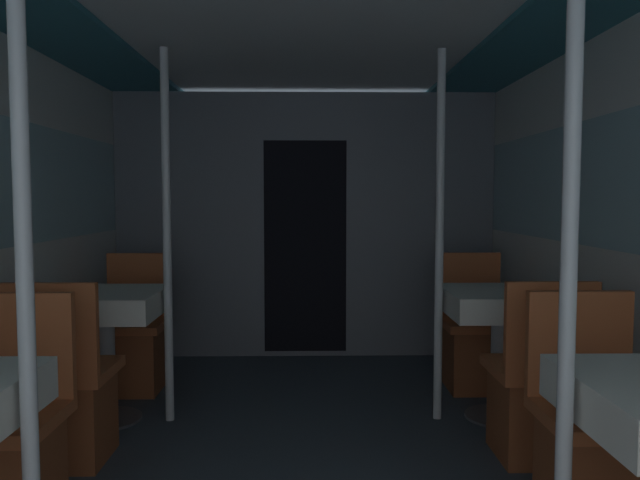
{
  "coord_description": "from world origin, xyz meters",
  "views": [
    {
      "loc": [
        0.03,
        -0.82,
        1.25
      ],
      "look_at": [
        0.09,
        2.61,
        1.01
      ],
      "focal_mm": 35.0,
      "sensor_mm": 36.0,
      "label": 1
    }
  ],
  "objects_px": {
    "support_pole_left_0": "(25,278)",
    "chair_right_far_0": "(595,454)",
    "support_pole_right_1": "(439,237)",
    "chair_left_near_1": "(67,404)",
    "chair_left_far_0": "(3,459)",
    "chair_right_near_1": "(536,401)",
    "support_pole_right_0": "(568,276)",
    "support_pole_left_1": "(167,237)",
    "chair_right_far_1": "(474,346)",
    "dining_table_left_1": "(104,313)",
    "chair_left_far_1": "(133,347)",
    "dining_table_right_1": "(501,311)"
  },
  "relations": [
    {
      "from": "support_pole_left_0",
      "to": "chair_right_far_0",
      "type": "height_order",
      "value": "support_pole_left_0"
    },
    {
      "from": "chair_right_far_0",
      "to": "support_pole_right_1",
      "type": "distance_m",
      "value": 1.43
    },
    {
      "from": "chair_left_near_1",
      "to": "chair_right_far_0",
      "type": "distance_m",
      "value": 2.3
    },
    {
      "from": "support_pole_left_0",
      "to": "chair_left_near_1",
      "type": "xyz_separation_m",
      "value": [
        -0.35,
        1.17,
        -0.75
      ]
    },
    {
      "from": "chair_left_far_0",
      "to": "chair_right_near_1",
      "type": "bearing_deg",
      "value": -164.48
    },
    {
      "from": "chair_left_far_0",
      "to": "chair_right_near_1",
      "type": "xyz_separation_m",
      "value": [
        2.22,
        0.62,
        0.0
      ]
    },
    {
      "from": "chair_left_far_0",
      "to": "support_pole_right_0",
      "type": "relative_size",
      "value": 0.43
    },
    {
      "from": "support_pole_left_0",
      "to": "support_pole_left_1",
      "type": "xyz_separation_m",
      "value": [
        0.0,
        1.72,
        0.0
      ]
    },
    {
      "from": "chair_right_far_0",
      "to": "chair_right_far_1",
      "type": "bearing_deg",
      "value": -90.0
    },
    {
      "from": "support_pole_right_1",
      "to": "chair_right_near_1",
      "type": "bearing_deg",
      "value": -57.39
    },
    {
      "from": "chair_right_far_0",
      "to": "support_pole_right_0",
      "type": "xyz_separation_m",
      "value": [
        -0.35,
        -0.55,
        0.75
      ]
    },
    {
      "from": "dining_table_left_1",
      "to": "support_pole_right_0",
      "type": "relative_size",
      "value": 0.35
    },
    {
      "from": "support_pole_right_1",
      "to": "support_pole_right_0",
      "type": "bearing_deg",
      "value": -90.0
    },
    {
      "from": "chair_left_near_1",
      "to": "support_pole_left_1",
      "type": "bearing_deg",
      "value": 57.39
    },
    {
      "from": "chair_left_near_1",
      "to": "chair_right_far_0",
      "type": "relative_size",
      "value": 1.0
    },
    {
      "from": "chair_right_far_1",
      "to": "support_pole_right_0",
      "type": "bearing_deg",
      "value": 81.15
    },
    {
      "from": "chair_left_far_1",
      "to": "support_pole_right_1",
      "type": "height_order",
      "value": "support_pole_right_1"
    },
    {
      "from": "support_pole_left_0",
      "to": "support_pole_left_1",
      "type": "relative_size",
      "value": 1.0
    },
    {
      "from": "chair_right_far_1",
      "to": "support_pole_right_1",
      "type": "xyz_separation_m",
      "value": [
        -0.35,
        -0.55,
        0.75
      ]
    },
    {
      "from": "support_pole_left_1",
      "to": "support_pole_right_0",
      "type": "height_order",
      "value": "same"
    },
    {
      "from": "chair_left_far_0",
      "to": "support_pole_left_1",
      "type": "height_order",
      "value": "support_pole_left_1"
    },
    {
      "from": "chair_right_near_1",
      "to": "support_pole_right_1",
      "type": "distance_m",
      "value": 1.0
    },
    {
      "from": "chair_left_near_1",
      "to": "chair_right_far_1",
      "type": "bearing_deg",
      "value": 26.55
    },
    {
      "from": "chair_left_far_0",
      "to": "support_pole_left_0",
      "type": "relative_size",
      "value": 0.43
    },
    {
      "from": "dining_table_left_1",
      "to": "support_pole_right_0",
      "type": "height_order",
      "value": "support_pole_right_0"
    },
    {
      "from": "chair_left_far_0",
      "to": "chair_left_far_1",
      "type": "height_order",
      "value": "same"
    },
    {
      "from": "chair_left_far_0",
      "to": "chair_right_far_0",
      "type": "bearing_deg",
      "value": -180.0
    },
    {
      "from": "support_pole_left_1",
      "to": "chair_right_far_1",
      "type": "distance_m",
      "value": 2.08
    },
    {
      "from": "chair_left_far_0",
      "to": "chair_right_far_1",
      "type": "bearing_deg",
      "value": -142.14
    },
    {
      "from": "support_pole_left_0",
      "to": "chair_right_near_1",
      "type": "xyz_separation_m",
      "value": [
        1.86,
        1.17,
        -0.75
      ]
    },
    {
      "from": "support_pole_left_0",
      "to": "chair_right_far_0",
      "type": "distance_m",
      "value": 2.08
    },
    {
      "from": "support_pole_left_0",
      "to": "chair_left_near_1",
      "type": "height_order",
      "value": "support_pole_left_0"
    },
    {
      "from": "chair_right_far_0",
      "to": "chair_right_near_1",
      "type": "bearing_deg",
      "value": -90.0
    },
    {
      "from": "chair_right_far_1",
      "to": "chair_left_near_1",
      "type": "bearing_deg",
      "value": 26.55
    },
    {
      "from": "chair_left_far_1",
      "to": "chair_right_far_0",
      "type": "xyz_separation_m",
      "value": [
        2.22,
        -1.72,
        0.0
      ]
    },
    {
      "from": "chair_right_far_0",
      "to": "support_pole_left_0",
      "type": "bearing_deg",
      "value": 16.56
    },
    {
      "from": "support_pole_left_0",
      "to": "dining_table_right_1",
      "type": "xyz_separation_m",
      "value": [
        1.86,
        1.72,
        -0.42
      ]
    },
    {
      "from": "chair_right_near_1",
      "to": "chair_right_far_1",
      "type": "bearing_deg",
      "value": 90.0
    },
    {
      "from": "chair_right_far_1",
      "to": "support_pole_left_1",
      "type": "bearing_deg",
      "value": 16.56
    },
    {
      "from": "dining_table_left_1",
      "to": "support_pole_right_1",
      "type": "xyz_separation_m",
      "value": [
        1.86,
        0.0,
        0.42
      ]
    },
    {
      "from": "chair_right_far_0",
      "to": "chair_right_far_1",
      "type": "xyz_separation_m",
      "value": [
        0.0,
        1.72,
        0.0
      ]
    },
    {
      "from": "chair_left_near_1",
      "to": "support_pole_right_1",
      "type": "height_order",
      "value": "support_pole_right_1"
    },
    {
      "from": "support_pole_right_0",
      "to": "dining_table_right_1",
      "type": "distance_m",
      "value": 1.81
    },
    {
      "from": "chair_left_far_1",
      "to": "support_pole_right_0",
      "type": "relative_size",
      "value": 0.43
    },
    {
      "from": "chair_left_near_1",
      "to": "chair_right_near_1",
      "type": "bearing_deg",
      "value": 0.0
    },
    {
      "from": "dining_table_left_1",
      "to": "support_pole_left_1",
      "type": "xyz_separation_m",
      "value": [
        0.35,
        0.0,
        0.42
      ]
    },
    {
      "from": "support_pole_left_1",
      "to": "dining_table_right_1",
      "type": "relative_size",
      "value": 2.82
    },
    {
      "from": "chair_left_far_0",
      "to": "support_pole_right_0",
      "type": "distance_m",
      "value": 2.08
    },
    {
      "from": "support_pole_right_0",
      "to": "dining_table_right_1",
      "type": "height_order",
      "value": "support_pole_right_0"
    },
    {
      "from": "support_pole_right_0",
      "to": "chair_left_far_1",
      "type": "bearing_deg",
      "value": 129.28
    }
  ]
}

